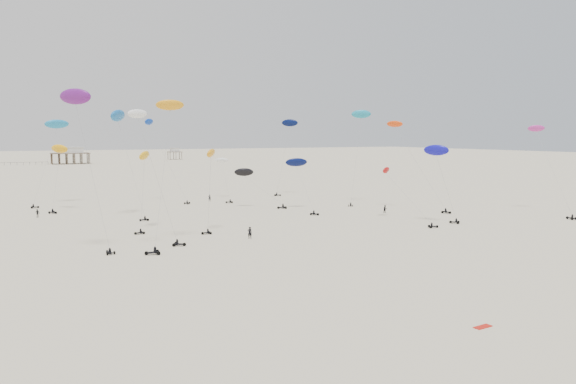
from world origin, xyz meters
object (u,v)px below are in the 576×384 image
spectator_0 (250,238)px  rig_9 (210,174)px  pavilion_small (175,154)px  rig_4 (288,135)px  rig_0 (58,160)px  pavilion_main (70,157)px

spectator_0 → rig_9: bearing=-56.4°
pavilion_small → rig_4: bearing=-97.8°
rig_0 → rig_9: rig_0 is taller
rig_0 → rig_4: 60.91m
rig_0 → rig_4: size_ratio=0.71×
pavilion_main → rig_0: rig_0 is taller
pavilion_main → spectator_0: 264.71m
pavilion_main → pavilion_small: pavilion_main is taller
rig_0 → rig_4: (60.29, 6.67, 5.56)m
rig_4 → spectator_0: size_ratio=9.36×
rig_0 → pavilion_small: bearing=-143.3°
rig_9 → rig_0: bearing=26.7°
pavilion_main → rig_9: rig_9 is taller
spectator_0 → rig_4: bearing=-110.6°
pavilion_small → rig_9: bearing=-104.1°
rig_0 → spectator_0: 57.40m
rig_0 → spectator_0: rig_0 is taller
rig_0 → spectator_0: bearing=83.5°
pavilion_main → rig_0: size_ratio=1.40×
rig_4 → spectator_0: bearing=14.3°
pavilion_small → spectator_0: pavilion_small is taller
pavilion_main → pavilion_small: bearing=23.2°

